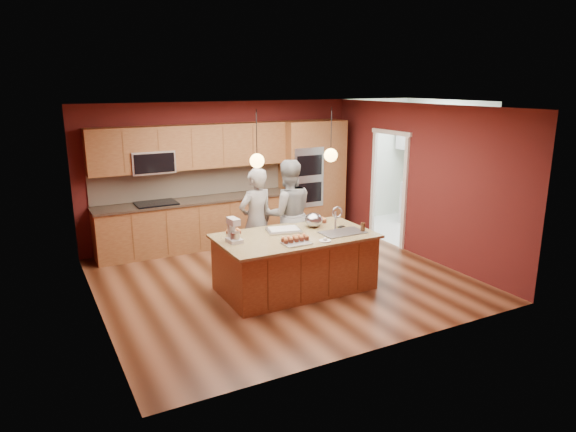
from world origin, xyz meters
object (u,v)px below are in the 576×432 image
person_left (256,221)px  mixing_bowl (313,220)px  person_right (288,214)px  island (296,261)px  stand_mixer (234,232)px

person_left → mixing_bowl: bearing=124.4°
person_left → person_right: bearing=168.4°
island → person_right: 1.08m
stand_mixer → person_left: bearing=46.1°
island → person_left: 1.03m
stand_mixer → mixing_bowl: bearing=3.3°
person_left → mixing_bowl: (0.68, -0.66, 0.09)m
island → mixing_bowl: 0.73m
person_right → stand_mixer: 1.52m
stand_mixer → island: bearing=-8.7°
person_left → person_right: person_right is taller
island → stand_mixer: (-0.95, 0.10, 0.57)m
stand_mixer → mixing_bowl: size_ratio=1.26×
island → stand_mixer: island is taller
person_right → stand_mixer: size_ratio=5.26×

